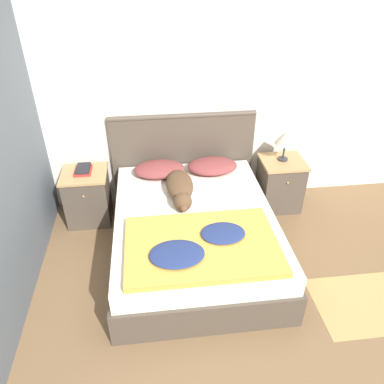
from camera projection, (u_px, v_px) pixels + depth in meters
name	position (u px, v px, depth m)	size (l,w,h in m)	color
ground_plane	(212.00, 349.00, 2.86)	(16.00, 16.00, 0.00)	brown
wall_back	(182.00, 94.00, 3.92)	(9.00, 0.06, 2.55)	silver
wall_side_left	(0.00, 149.00, 2.87)	(0.06, 3.10, 2.55)	slate
bed	(194.00, 234.00, 3.61)	(1.52, 1.92, 0.51)	#4C4238
headboard	(184.00, 157.00, 4.25)	(1.60, 0.06, 1.09)	#4C4238
nightstand_left	(88.00, 196.00, 4.07)	(0.47, 0.45, 0.60)	#4C4238
nightstand_right	(280.00, 184.00, 4.29)	(0.47, 0.45, 0.60)	#4C4238
pillow_left	(159.00, 169.00, 4.00)	(0.54, 0.37, 0.13)	brown
pillow_right	(212.00, 166.00, 4.06)	(0.54, 0.37, 0.13)	brown
quilt	(201.00, 245.00, 3.03)	(1.24, 0.83, 0.10)	gold
dog	(180.00, 188.00, 3.67)	(0.26, 0.77, 0.18)	brown
book_stack	(83.00, 170.00, 3.91)	(0.17, 0.23, 0.05)	#AD2D28
table_lamp	(286.00, 138.00, 4.00)	(0.23, 0.23, 0.35)	#2D2D33
rug	(381.00, 302.00, 3.24)	(1.16, 0.66, 0.00)	tan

